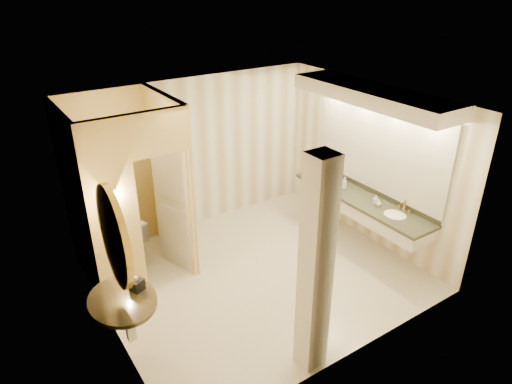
# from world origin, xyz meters

# --- Properties ---
(floor) EXTENTS (4.50, 4.50, 0.00)m
(floor) POSITION_xyz_m (0.00, 0.00, 0.00)
(floor) COLOR beige
(floor) RESTS_ON ground
(ceiling) EXTENTS (4.50, 4.50, 0.00)m
(ceiling) POSITION_xyz_m (0.00, 0.00, 2.70)
(ceiling) COLOR white
(ceiling) RESTS_ON wall_back
(wall_back) EXTENTS (4.50, 0.02, 2.70)m
(wall_back) POSITION_xyz_m (0.00, 2.00, 1.35)
(wall_back) COLOR white
(wall_back) RESTS_ON floor
(wall_front) EXTENTS (4.50, 0.02, 2.70)m
(wall_front) POSITION_xyz_m (0.00, -2.00, 1.35)
(wall_front) COLOR white
(wall_front) RESTS_ON floor
(wall_left) EXTENTS (0.02, 4.00, 2.70)m
(wall_left) POSITION_xyz_m (-2.25, 0.00, 1.35)
(wall_left) COLOR white
(wall_left) RESTS_ON floor
(wall_right) EXTENTS (0.02, 4.00, 2.70)m
(wall_right) POSITION_xyz_m (2.25, 0.00, 1.35)
(wall_right) COLOR white
(wall_right) RESTS_ON floor
(toilet_closet) EXTENTS (1.50, 1.55, 2.70)m
(toilet_closet) POSITION_xyz_m (-1.12, 0.97, 1.39)
(toilet_closet) COLOR #E4C877
(toilet_closet) RESTS_ON floor
(wall_sconce) EXTENTS (0.14, 0.14, 0.42)m
(wall_sconce) POSITION_xyz_m (-1.93, 0.43, 1.73)
(wall_sconce) COLOR gold
(wall_sconce) RESTS_ON toilet_closet
(vanity) EXTENTS (0.75, 2.84, 2.09)m
(vanity) POSITION_xyz_m (1.98, -0.18, 1.63)
(vanity) COLOR beige
(vanity) RESTS_ON floor
(console_shelf) EXTENTS (0.95, 0.95, 1.93)m
(console_shelf) POSITION_xyz_m (-2.21, -0.53, 1.34)
(console_shelf) COLOR black
(console_shelf) RESTS_ON floor
(pillar) EXTENTS (0.29, 0.29, 2.70)m
(pillar) POSITION_xyz_m (-0.45, -1.80, 1.35)
(pillar) COLOR beige
(pillar) RESTS_ON floor
(tissue_box) EXTENTS (0.19, 0.19, 0.14)m
(tissue_box) POSITION_xyz_m (-2.02, -0.46, 0.95)
(tissue_box) COLOR black
(tissue_box) RESTS_ON console_shelf
(toilet) EXTENTS (0.67, 0.87, 0.78)m
(toilet) POSITION_xyz_m (-1.59, 1.48, 0.39)
(toilet) COLOR white
(toilet) RESTS_ON floor
(soap_bottle_a) EXTENTS (0.07, 0.08, 0.15)m
(soap_bottle_a) POSITION_xyz_m (1.96, -0.47, 0.95)
(soap_bottle_a) COLOR beige
(soap_bottle_a) RESTS_ON vanity
(soap_bottle_b) EXTENTS (0.09, 0.09, 0.11)m
(soap_bottle_b) POSITION_xyz_m (1.95, -0.56, 0.93)
(soap_bottle_b) COLOR silver
(soap_bottle_b) RESTS_ON vanity
(soap_bottle_c) EXTENTS (0.09, 0.09, 0.23)m
(soap_bottle_c) POSITION_xyz_m (1.92, 0.21, 0.99)
(soap_bottle_c) COLOR #C6B28C
(soap_bottle_c) RESTS_ON vanity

